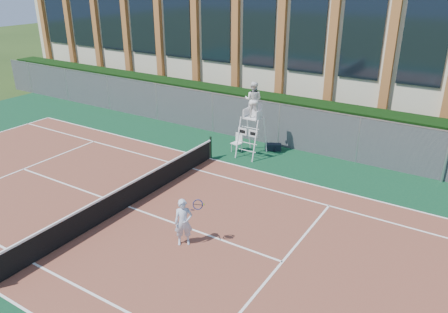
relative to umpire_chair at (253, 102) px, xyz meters
The scene contains 12 objects.
ground 7.67m from the umpire_chair, 101.52° to the right, with size 120.00×120.00×0.00m, color #233814.
apron 6.76m from the umpire_chair, 103.36° to the right, with size 36.00×20.00×0.01m, color #0C3722.
tennis_court 7.66m from the umpire_chair, 101.52° to the right, with size 23.77×10.97×0.02m, color brown.
tennis_net 7.50m from the umpire_chair, 101.52° to the right, with size 0.10×11.30×1.10m.
fence 2.75m from the umpire_chair, 129.38° to the left, with size 40.00×0.06×2.20m, color #595E60, non-canonical shape.
hedge 3.63m from the umpire_chair, 115.97° to the left, with size 40.00×1.40×2.20m, color black.
building 11.09m from the umpire_chair, 97.51° to the left, with size 45.00×10.60×8.22m.
umpire_chair is the anchor object (origin of this frame).
plastic_chair 2.25m from the umpire_chair, behind, with size 0.50×0.50×0.92m.
sports_bag_near 2.76m from the umpire_chair, 59.06° to the left, with size 0.81×0.32×0.34m, color black.
sports_bag_far 2.82m from the umpire_chair, 61.13° to the left, with size 0.57×0.25×0.23m, color black.
tennis_player 8.28m from the umpire_chair, 76.83° to the right, with size 0.96×0.76×1.63m.
Camera 1 is at (10.78, -10.27, 8.18)m, focal length 35.00 mm.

